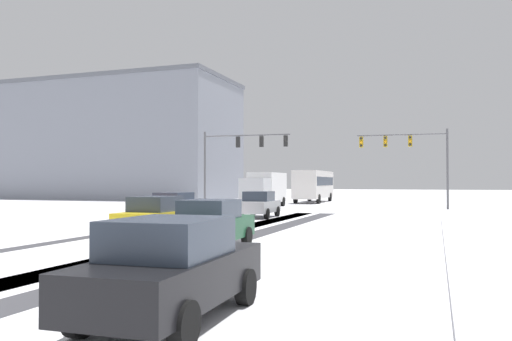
% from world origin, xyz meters
% --- Properties ---
extents(wheel_track_left_lane, '(1.16, 31.70, 0.01)m').
position_xyz_m(wheel_track_left_lane, '(0.15, 14.41, 0.00)').
color(wheel_track_left_lane, '#424247').
rests_on(wheel_track_left_lane, ground).
extents(wheel_track_right_lane, '(0.75, 31.70, 0.01)m').
position_xyz_m(wheel_track_right_lane, '(-4.15, 14.41, 0.00)').
color(wheel_track_right_lane, '#424247').
rests_on(wheel_track_right_lane, ground).
extents(wheel_track_center, '(1.10, 31.70, 0.01)m').
position_xyz_m(wheel_track_center, '(1.78, 14.41, 0.00)').
color(wheel_track_center, '#424247').
rests_on(wheel_track_center, ground).
extents(wheel_track_oncoming, '(1.16, 31.70, 0.01)m').
position_xyz_m(wheel_track_oncoming, '(0.15, 14.41, 0.00)').
color(wheel_track_oncoming, '#424247').
rests_on(wheel_track_oncoming, ground).
extents(sidewalk_kerb_right, '(4.00, 31.70, 0.12)m').
position_xyz_m(sidewalk_kerb_right, '(11.19, 12.97, 0.06)').
color(sidewalk_kerb_right, white).
rests_on(sidewalk_kerb_right, ground).
extents(traffic_signal_far_left, '(7.57, 0.70, 6.50)m').
position_xyz_m(traffic_signal_far_left, '(-6.76, 34.98, 4.84)').
color(traffic_signal_far_left, '#56565B').
rests_on(traffic_signal_far_left, ground).
extents(traffic_signal_far_right, '(7.25, 0.75, 6.50)m').
position_xyz_m(traffic_signal_far_right, '(6.89, 38.63, 4.83)').
color(traffic_signal_far_right, '#56565B').
rests_on(traffic_signal_far_right, ground).
extents(car_silver_lead, '(1.99, 4.18, 1.62)m').
position_xyz_m(car_silver_lead, '(-1.42, 24.84, 0.82)').
color(car_silver_lead, '#B7BABF').
rests_on(car_silver_lead, ground).
extents(car_red_second, '(1.93, 4.15, 1.62)m').
position_xyz_m(car_red_second, '(-4.73, 20.07, 0.82)').
color(car_red_second, red).
rests_on(car_red_second, ground).
extents(car_yellow_cab_third, '(1.86, 4.11, 1.62)m').
position_xyz_m(car_yellow_cab_third, '(-1.71, 12.96, 0.82)').
color(car_yellow_cab_third, yellow).
rests_on(car_yellow_cab_third, ground).
extents(car_dark_green_fourth, '(1.96, 4.17, 1.62)m').
position_xyz_m(car_dark_green_fourth, '(1.99, 10.07, 0.82)').
color(car_dark_green_fourth, '#194C2D').
rests_on(car_dark_green_fourth, ground).
extents(car_black_fifth, '(1.94, 4.15, 1.62)m').
position_xyz_m(car_black_fifth, '(4.96, 1.96, 0.82)').
color(car_black_fifth, black).
rests_on(car_black_fifth, ground).
extents(bus_oncoming, '(2.96, 11.08, 3.38)m').
position_xyz_m(bus_oncoming, '(-3.62, 49.56, 1.99)').
color(bus_oncoming, silver).
rests_on(bus_oncoming, ground).
extents(box_truck_delivery, '(2.49, 7.47, 3.02)m').
position_xyz_m(box_truck_delivery, '(-5.16, 37.14, 1.63)').
color(box_truck_delivery, '#B7BABF').
rests_on(box_truck_delivery, ground).
extents(office_building_far_left_block, '(29.33, 14.61, 15.38)m').
position_xyz_m(office_building_far_left_block, '(-30.48, 53.36, 7.70)').
color(office_building_far_left_block, gray).
rests_on(office_building_far_left_block, ground).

